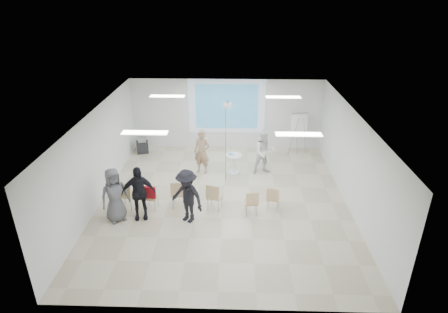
{
  "coord_description": "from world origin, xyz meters",
  "views": [
    {
      "loc": [
        0.35,
        -10.55,
        6.49
      ],
      "look_at": [
        0.0,
        0.8,
        1.25
      ],
      "focal_mm": 30.0,
      "sensor_mm": 36.0,
      "label": 1
    }
  ],
  "objects_px": {
    "laptop": "(179,192)",
    "flipchart_easel": "(299,124)",
    "audience_mid": "(187,193)",
    "chair_left_inner": "(178,192)",
    "player_right": "(265,150)",
    "pedestal_table": "(233,163)",
    "chair_right_far": "(273,197)",
    "chair_right_inner": "(252,201)",
    "chair_far_left": "(126,194)",
    "chair_left_mid": "(150,197)",
    "audience_left": "(138,189)",
    "audience_outer": "(114,192)",
    "player_left": "(202,149)",
    "av_cart": "(142,145)",
    "chair_center": "(214,195)"
  },
  "relations": [
    {
      "from": "chair_left_mid",
      "to": "laptop",
      "type": "relative_size",
      "value": 2.34
    },
    {
      "from": "player_right",
      "to": "av_cart",
      "type": "distance_m",
      "value": 5.3
    },
    {
      "from": "chair_right_far",
      "to": "av_cart",
      "type": "height_order",
      "value": "chair_right_far"
    },
    {
      "from": "pedestal_table",
      "to": "chair_right_far",
      "type": "relative_size",
      "value": 0.95
    },
    {
      "from": "chair_left_mid",
      "to": "audience_mid",
      "type": "xyz_separation_m",
      "value": [
        1.23,
        -0.55,
        0.48
      ]
    },
    {
      "from": "chair_right_inner",
      "to": "chair_right_far",
      "type": "distance_m",
      "value": 0.73
    },
    {
      "from": "laptop",
      "to": "flipchart_easel",
      "type": "xyz_separation_m",
      "value": [
        4.35,
        4.1,
        0.85
      ]
    },
    {
      "from": "audience_left",
      "to": "audience_outer",
      "type": "height_order",
      "value": "audience_left"
    },
    {
      "from": "player_right",
      "to": "audience_mid",
      "type": "distance_m",
      "value": 4.1
    },
    {
      "from": "pedestal_table",
      "to": "chair_left_mid",
      "type": "relative_size",
      "value": 0.96
    },
    {
      "from": "player_left",
      "to": "chair_left_mid",
      "type": "bearing_deg",
      "value": -98.79
    },
    {
      "from": "chair_right_inner",
      "to": "audience_mid",
      "type": "bearing_deg",
      "value": -175.71
    },
    {
      "from": "player_left",
      "to": "player_right",
      "type": "distance_m",
      "value": 2.32
    },
    {
      "from": "chair_right_inner",
      "to": "audience_left",
      "type": "height_order",
      "value": "audience_left"
    },
    {
      "from": "chair_far_left",
      "to": "audience_mid",
      "type": "distance_m",
      "value": 2.12
    },
    {
      "from": "audience_outer",
      "to": "player_right",
      "type": "bearing_deg",
      "value": -1.22
    },
    {
      "from": "player_right",
      "to": "chair_center",
      "type": "height_order",
      "value": "player_right"
    },
    {
      "from": "chair_left_mid",
      "to": "laptop",
      "type": "bearing_deg",
      "value": 24.48
    },
    {
      "from": "player_right",
      "to": "chair_left_inner",
      "type": "relative_size",
      "value": 2.0
    },
    {
      "from": "pedestal_table",
      "to": "chair_left_inner",
      "type": "distance_m",
      "value": 3.0
    },
    {
      "from": "pedestal_table",
      "to": "chair_right_far",
      "type": "xyz_separation_m",
      "value": [
        1.25,
        -2.54,
        0.05
      ]
    },
    {
      "from": "pedestal_table",
      "to": "audience_mid",
      "type": "xyz_separation_m",
      "value": [
        -1.34,
        -3.18,
        0.53
      ]
    },
    {
      "from": "chair_left_mid",
      "to": "laptop",
      "type": "distance_m",
      "value": 0.9
    },
    {
      "from": "chair_right_inner",
      "to": "chair_right_far",
      "type": "bearing_deg",
      "value": 17.54
    },
    {
      "from": "player_left",
      "to": "chair_right_inner",
      "type": "bearing_deg",
      "value": -39.4
    },
    {
      "from": "pedestal_table",
      "to": "audience_mid",
      "type": "distance_m",
      "value": 3.49
    },
    {
      "from": "chair_right_far",
      "to": "player_right",
      "type": "bearing_deg",
      "value": 107.02
    },
    {
      "from": "pedestal_table",
      "to": "audience_left",
      "type": "xyz_separation_m",
      "value": [
        -2.8,
        -3.06,
        0.55
      ]
    },
    {
      "from": "chair_right_far",
      "to": "chair_left_inner",
      "type": "bearing_deg",
      "value": -166.75
    },
    {
      "from": "chair_center",
      "to": "av_cart",
      "type": "xyz_separation_m",
      "value": [
        -3.26,
        4.35,
        -0.22
      ]
    },
    {
      "from": "audience_outer",
      "to": "pedestal_table",
      "type": "bearing_deg",
      "value": 6.05
    },
    {
      "from": "chair_left_mid",
      "to": "chair_right_inner",
      "type": "bearing_deg",
      "value": 3.14
    },
    {
      "from": "audience_outer",
      "to": "av_cart",
      "type": "xyz_separation_m",
      "value": [
        -0.36,
        4.95,
        -0.62
      ]
    },
    {
      "from": "chair_left_inner",
      "to": "flipchart_easel",
      "type": "height_order",
      "value": "flipchart_easel"
    },
    {
      "from": "pedestal_table",
      "to": "laptop",
      "type": "height_order",
      "value": "pedestal_table"
    },
    {
      "from": "chair_right_far",
      "to": "audience_left",
      "type": "relative_size",
      "value": 0.41
    },
    {
      "from": "audience_left",
      "to": "chair_far_left",
      "type": "bearing_deg",
      "value": 130.52
    },
    {
      "from": "audience_mid",
      "to": "chair_center",
      "type": "bearing_deg",
      "value": 70.75
    },
    {
      "from": "chair_right_inner",
      "to": "chair_far_left",
      "type": "bearing_deg",
      "value": 170.72
    },
    {
      "from": "chair_far_left",
      "to": "chair_left_mid",
      "type": "height_order",
      "value": "chair_far_left"
    },
    {
      "from": "player_left",
      "to": "chair_center",
      "type": "bearing_deg",
      "value": -58.29
    },
    {
      "from": "chair_far_left",
      "to": "pedestal_table",
      "type": "bearing_deg",
      "value": 45.2
    },
    {
      "from": "player_right",
      "to": "audience_left",
      "type": "distance_m",
      "value": 5.04
    },
    {
      "from": "player_right",
      "to": "chair_center",
      "type": "bearing_deg",
      "value": -136.83
    },
    {
      "from": "av_cart",
      "to": "chair_far_left",
      "type": "bearing_deg",
      "value": -99.1
    },
    {
      "from": "chair_far_left",
      "to": "chair_center",
      "type": "bearing_deg",
      "value": 7.72
    },
    {
      "from": "audience_mid",
      "to": "chair_left_inner",
      "type": "bearing_deg",
      "value": 149.87
    },
    {
      "from": "audience_left",
      "to": "audience_mid",
      "type": "height_order",
      "value": "audience_left"
    },
    {
      "from": "chair_right_inner",
      "to": "audience_mid",
      "type": "height_order",
      "value": "audience_mid"
    },
    {
      "from": "chair_far_left",
      "to": "chair_center",
      "type": "relative_size",
      "value": 1.04
    }
  ]
}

